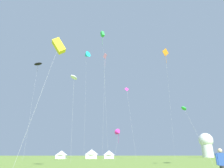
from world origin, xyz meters
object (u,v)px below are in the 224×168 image
festival_tent_left (92,154)px  kite_pink_diamond (105,60)px  kite_cyan_delta (86,55)px  kite_orange_diamond (166,54)px  person_spectator (223,167)px  festival_tent_right (109,154)px  kite_green_box (102,34)px  kite_white_parafoil (74,78)px  festival_tent_center (61,154)px  kite_black_parafoil (38,64)px  kite_magenta_diamond (127,92)px  kite_green_parafoil (184,108)px  kite_yellow_box (59,46)px  observatory_dome (206,144)px  kite_magenta_delta (118,133)px

festival_tent_left → kite_pink_diamond: bearing=-79.6°
festival_tent_left → kite_cyan_delta: bearing=-116.7°
kite_orange_diamond → person_spectator: (-11.16, -39.91, -28.25)m
festival_tent_right → kite_green_box: bearing=-98.3°
kite_white_parafoil → festival_tent_center: kite_white_parafoil is taller
kite_black_parafoil → kite_magenta_diamond: 28.40m
kite_black_parafoil → kite_white_parafoil: size_ratio=1.50×
kite_green_parafoil → kite_cyan_delta: kite_cyan_delta is taller
kite_yellow_box → kite_orange_diamond: kite_orange_diamond is taller
person_spectator → observatory_dome: observatory_dome is taller
kite_magenta_delta → kite_magenta_diamond: 16.31m
kite_magenta_diamond → kite_orange_diamond: size_ratio=0.72×
kite_green_parafoil → festival_tent_left: (-16.09, 41.06, -6.04)m
kite_magenta_diamond → kite_magenta_delta: bearing=-113.2°
kite_yellow_box → kite_green_parafoil: size_ratio=1.76×
kite_cyan_delta → festival_tent_left: bearing=63.3°
kite_yellow_box → kite_white_parafoil: bearing=94.2°
kite_green_parafoil → festival_tent_center: bearing=122.3°
kite_white_parafoil → kite_cyan_delta: (-0.70, 25.34, 18.75)m
kite_green_parafoil → festival_tent_left: kite_green_parafoil is taller
kite_black_parafoil → festival_tent_center: kite_black_parafoil is taller
kite_orange_diamond → kite_green_parafoil: size_ratio=3.88×
kite_magenta_delta → person_spectator: 42.71m
kite_black_parafoil → kite_orange_diamond: bearing=1.8°
kite_yellow_box → kite_black_parafoil: 34.60m
kite_cyan_delta → festival_tent_right: (8.38, 5.29, -33.75)m
kite_green_box → festival_tent_right: size_ratio=9.55×
kite_green_box → festival_tent_right: (2.39, 16.34, -35.21)m
kite_orange_diamond → festival_tent_left: 39.58m
kite_yellow_box → observatory_dome: 90.38m
kite_black_parafoil → kite_green_parafoil: bearing=-35.8°
festival_tent_center → festival_tent_left: (9.90, 0.00, 0.22)m
festival_tent_center → kite_magenta_delta: bearing=-41.3°
kite_magenta_diamond → kite_white_parafoil: bearing=-120.4°
kite_pink_diamond → festival_tent_left: 32.88m
festival_tent_center → festival_tent_left: bearing=0.0°
kite_magenta_diamond → kite_orange_diamond: (10.55, -10.31, 8.53)m
kite_magenta_delta → festival_tent_center: size_ratio=2.02×
kite_magenta_delta → kite_green_parafoil: 26.55m
kite_green_box → person_spectator: bearing=-79.8°
kite_pink_diamond → festival_tent_left: (-4.34, 23.56, -22.52)m
kite_magenta_diamond → kite_black_parafoil: bearing=-155.9°
kite_orange_diamond → kite_cyan_delta: size_ratio=0.85×
kite_yellow_box → festival_tent_right: (6.34, 48.79, -11.67)m
kite_green_parafoil → festival_tent_right: bearing=104.2°
kite_pink_diamond → observatory_dome: (46.86, 48.49, -18.12)m
kite_black_parafoil → person_spectator: bearing=-57.2°
kite_black_parafoil → kite_magenta_delta: (22.21, 3.43, -18.03)m
kite_magenta_delta → festival_tent_left: size_ratio=1.74×
kite_magenta_delta → kite_green_box: size_ratio=0.21×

